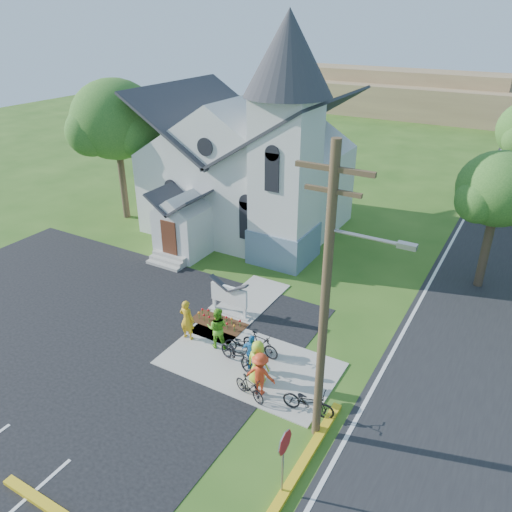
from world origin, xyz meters
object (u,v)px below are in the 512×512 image
Objects in this scene: cyclist_1 at (218,328)px; cyclist_4 at (258,362)px; cyclist_0 at (187,320)px; utility_pole at (327,296)px; stop_sign at (284,451)px; bike_4 at (308,402)px; cyclist_3 at (260,374)px; bike_3 at (250,388)px; bike_0 at (236,354)px; bike_2 at (243,343)px; church_sign at (229,295)px; bike_1 at (260,344)px; cyclist_2 at (252,353)px.

cyclist_4 is (2.57, -1.10, -0.01)m from cyclist_1.
cyclist_0 is 1.02× the size of cyclist_4.
utility_pole is 4.52m from stop_sign.
bike_4 is at bearing 169.71° from cyclist_4.
utility_pole is at bearing 156.92° from cyclist_3.
bike_3 is at bearing 154.19° from cyclist_0.
cyclist_3 reaches higher than bike_4.
cyclist_4 is (1.26, -0.48, 0.42)m from bike_0.
utility_pole is 5.25m from cyclist_3.
cyclist_3 is 1.16× the size of bike_3.
bike_0 is 1.95m from cyclist_3.
utility_pole is 7.11m from bike_2.
church_sign is at bearing 131.88° from stop_sign.
bike_1 reaches higher than bike_3.
cyclist_4 is 0.96× the size of bike_4.
cyclist_2 is at bearing -147.68° from bike_2.
cyclist_3 is 0.63m from cyclist_4.
cyclist_3 is 2.01m from bike_4.
cyclist_2 is at bearing 143.61° from cyclist_1.
bike_1 is 1.10× the size of cyclist_2.
church_sign is 5.59m from cyclist_3.
bike_4 reaches higher than bike_2.
bike_4 is at bearing -118.42° from bike_1.
stop_sign is 5.84m from cyclist_2.
cyclist_0 is at bearing -10.61° from cyclist_4.
utility_pole is 6.34× the size of cyclist_2.
stop_sign reaches higher than bike_1.
cyclist_2 reaches higher than bike_1.
utility_pole is at bearing 91.49° from stop_sign.
cyclist_2 is (2.97, -2.95, -0.19)m from church_sign.
bike_0 is 0.84m from bike_2.
bike_0 is 1.20× the size of cyclist_2.
cyclist_4 reaches higher than bike_1.
cyclist_2 is at bearing 64.75° from bike_4.
cyclist_1 reaches higher than bike_1.
utility_pole reaches higher than cyclist_2.
bike_0 is 1.10× the size of bike_1.
bike_1 reaches higher than bike_2.
cyclist_2 is (-3.66, 4.45, -0.94)m from stop_sign.
cyclist_0 is 4.63m from bike_3.
stop_sign is 5.05m from cyclist_4.
cyclist_3 is at bearing 133.23° from cyclist_2.
stop_sign reaches higher than cyclist_4.
cyclist_0 is at bearing -6.29° from cyclist_2.
bike_4 is at bearing -132.96° from bike_2.
cyclist_2 reaches higher than bike_0.
bike_3 is (1.63, -2.20, 0.03)m from bike_2.
bike_1 is 2.57m from bike_3.
bike_4 is (5.90, -4.04, -0.47)m from church_sign.
cyclist_3 is (1.84, -1.79, 0.45)m from bike_2.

